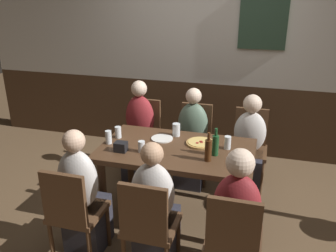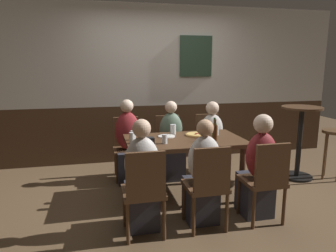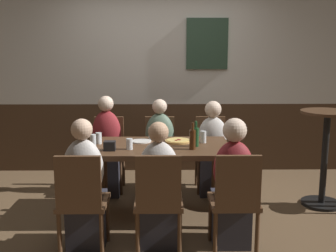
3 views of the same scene
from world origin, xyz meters
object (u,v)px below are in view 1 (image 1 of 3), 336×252
Objects in this scene: pint_glass_amber at (109,138)px; plate_white_large at (162,138)px; dining_table at (177,157)px; chair_mid_near at (148,224)px; person_left_far at (139,138)px; beer_bottle_green at (215,145)px; chair_mid_far at (194,138)px; beer_glass_tall at (142,147)px; chair_left_near at (73,210)px; chair_right_near at (233,239)px; person_mid_near at (155,215)px; pizza at (201,143)px; person_right_far at (248,152)px; person_left_near at (83,201)px; tumbler_water at (228,143)px; person_right_near at (235,227)px; condiment_caddy at (121,147)px; chair_left_far at (144,132)px; tumbler_short at (176,130)px; beer_bottle_brown at (208,150)px; chair_right_far at (249,144)px; person_mid_far at (191,145)px; pint_glass_stout at (118,133)px.

plate_white_large is at bearing 27.28° from pint_glass_amber.
dining_table is 1.62× the size of chair_mid_near.
beer_bottle_green is (0.99, -0.73, 0.35)m from person_left_far.
beer_glass_tall is (-0.29, -1.01, 0.29)m from chair_mid_far.
beer_glass_tall is (-0.29, -0.17, 0.14)m from dining_table.
dining_table is at bearing -90.00° from chair_mid_far.
chair_left_near is 0.82m from pint_glass_amber.
chair_right_near is 0.90m from beer_bottle_green.
chair_left_near is 0.65m from person_mid_near.
chair_mid_far is at bearing 54.47° from pint_glass_amber.
chair_right_near is at bearing -66.56° from pizza.
person_right_far is at bearing 50.36° from chair_left_near.
person_left_near is 0.69m from beer_glass_tall.
person_mid_near is at bearing -65.12° from person_left_far.
beer_bottle_green is at bearing -119.22° from tumbler_water.
person_left_far is (0.00, 1.52, -0.01)m from chair_left_near.
tumbler_water is 0.79m from beer_glass_tall.
chair_mid_near is at bearing -165.50° from person_right_near.
plate_white_large is 0.46m from condiment_caddy.
beer_bottle_green is at bearing 1.56° from pint_glass_amber.
chair_left_far is at bearing 112.50° from person_mid_near.
plate_white_large is (-0.11, -0.12, -0.05)m from tumbler_short.
person_left_near reaches higher than chair_mid_far.
chair_left_far is at bearing 88.44° from pint_glass_amber.
person_left_near is 4.33× the size of beer_bottle_brown.
person_right_near is 5.30× the size of plate_white_large.
chair_right_near reaches higher than beer_glass_tall.
person_left_near is at bearing -112.49° from chair_mid_far.
chair_mid_far is at bearing 90.00° from person_mid_near.
dining_table is 5.59× the size of beer_bottle_green.
chair_right_far is 0.85m from pizza.
person_right_near is at bearing -65.12° from person_mid_far.
chair_right_near is at bearing -36.42° from pint_glass_stout.
beer_bottle_green reaches higher than pizza.
beer_bottle_brown is (0.95, -0.85, 0.36)m from person_left_far.
person_right_near is at bearing 90.00° from chair_right_near.
chair_mid_far is 1.79m from chair_right_near.
pizza is 2.15× the size of pint_glass_amber.
person_right_near is 1.45m from pint_glass_amber.
chair_right_near is at bearing -30.00° from condiment_caddy.
dining_table is at bearing -90.00° from person_mid_far.
chair_mid_near and chair_right_near have the same top height.
dining_table is 1.26× the size of person_right_near.
tumbler_water is (0.53, -0.17, -0.00)m from tumbler_short.
person_right_far is 8.50× the size of tumbler_short.
chair_left_far is (-1.26, 1.68, 0.00)m from chair_right_near.
condiment_caddy is (0.16, 0.47, 0.31)m from person_left_near.
person_right_near is 1.09m from beer_glass_tall.
person_left_far is 10.56× the size of condiment_caddy.
chair_right_far is 8.27× the size of beer_glass_tall.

